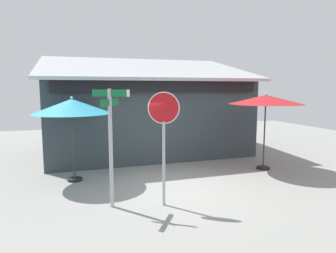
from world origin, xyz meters
TOP-DOWN VIEW (x-y plane):
  - ground_plane at (0.00, 0.00)m, footprint 28.00×28.00m
  - cafe_building at (0.28, 4.89)m, footprint 8.70×5.30m
  - street_sign_post at (-2.03, -0.94)m, footprint 0.79×0.74m
  - stop_sign at (-0.82, -1.23)m, footprint 0.69×0.34m
  - patio_umbrella_teal_left at (-2.85, 1.46)m, footprint 2.33×2.33m
  - patio_umbrella_crimson_center at (3.48, 0.80)m, footprint 2.52×2.52m

SIDE VIEW (x-z plane):
  - ground_plane at x=0.00m, z-range -0.10..0.00m
  - cafe_building at x=0.28m, z-range -0.43..3.88m
  - street_sign_post at x=-2.03m, z-range 0.33..3.15m
  - stop_sign at x=-0.82m, z-range 0.54..3.29m
  - patio_umbrella_teal_left at x=-2.85m, z-range 0.99..3.57m
  - patio_umbrella_crimson_center at x=3.48m, z-range 1.09..3.76m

